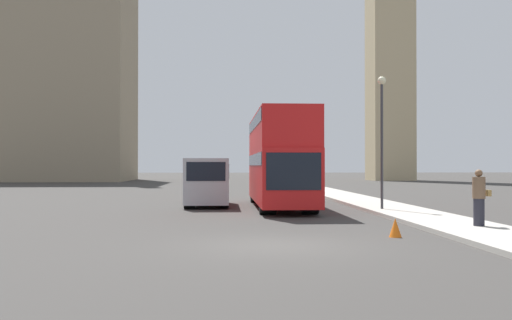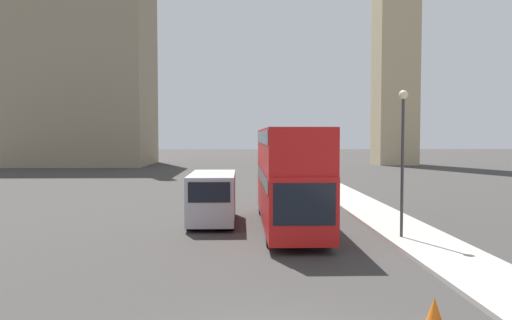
{
  "view_description": "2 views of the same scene",
  "coord_description": "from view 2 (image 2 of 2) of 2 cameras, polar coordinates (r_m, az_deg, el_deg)",
  "views": [
    {
      "loc": [
        -1.36,
        -14.7,
        2.07
      ],
      "look_at": [
        0.12,
        11.24,
        2.32
      ],
      "focal_mm": 40.0,
      "sensor_mm": 36.0,
      "label": 1
    },
    {
      "loc": [
        -0.79,
        -9.53,
        4.21
      ],
      "look_at": [
        0.18,
        23.06,
        2.64
      ],
      "focal_mm": 35.0,
      "sensor_mm": 36.0,
      "label": 2
    }
  ],
  "objects": [
    {
      "name": "building_block_distant",
      "position": [
        77.77,
        -19.68,
        10.14
      ],
      "size": [
        20.51,
        14.82,
        34.99
      ],
      "color": "gray",
      "rests_on": "ground_plane"
    },
    {
      "name": "red_double_decker_bus",
      "position": [
        22.92,
        3.79,
        -1.45
      ],
      "size": [
        2.52,
        11.27,
        4.53
      ],
      "color": "red",
      "rests_on": "ground_plane"
    },
    {
      "name": "white_van",
      "position": [
        24.15,
        -4.99,
        -4.19
      ],
      "size": [
        2.17,
        5.36,
        2.41
      ],
      "color": "#B2B7BC",
      "rests_on": "ground_plane"
    },
    {
      "name": "street_lamp",
      "position": [
        20.79,
        16.42,
        2.06
      ],
      "size": [
        0.36,
        0.36,
        5.88
      ],
      "color": "#38383D",
      "rests_on": "sidewalk_strip"
    },
    {
      "name": "traffic_cone",
      "position": [
        12.51,
        19.72,
        -15.76
      ],
      "size": [
        0.36,
        0.36,
        0.55
      ],
      "color": "orange",
      "rests_on": "ground_plane"
    }
  ]
}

